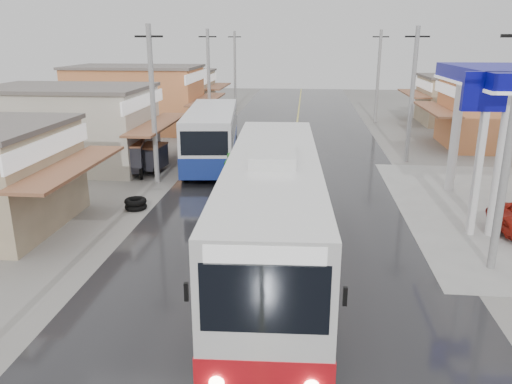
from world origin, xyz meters
TOP-DOWN VIEW (x-y plane):
  - ground at (0.00, 0.00)m, footprint 120.00×120.00m
  - road at (0.00, 15.00)m, footprint 12.00×90.00m
  - centre_line at (0.00, 15.00)m, footprint 0.15×90.00m
  - shopfronts_left at (-13.00, 18.00)m, footprint 11.00×44.00m
  - utility_poles_left at (-7.00, 16.00)m, footprint 1.60×50.00m
  - utility_poles_right at (7.00, 15.00)m, footprint 1.60×36.00m
  - coach_bus at (-0.22, -0.92)m, footprint 3.49×13.47m
  - second_bus at (-4.77, 12.99)m, footprint 3.79×10.26m
  - cyclist at (-2.84, 7.48)m, footprint 0.98×2.03m
  - tricycle_near at (-7.88, 10.99)m, footprint 1.58×2.22m
  - tricycle_far at (-8.88, 10.26)m, footprint 2.06×2.50m
  - tyre_stack at (-6.72, 4.65)m, footprint 0.99×0.99m

SIDE VIEW (x-z plane):
  - ground at x=0.00m, z-range 0.00..0.00m
  - shopfronts_left at x=-13.00m, z-range -2.60..2.60m
  - utility_poles_left at x=-7.00m, z-range -4.00..4.00m
  - utility_poles_right at x=7.00m, z-range -4.00..4.00m
  - road at x=0.00m, z-range 0.00..0.02m
  - centre_line at x=0.00m, z-range 0.02..0.03m
  - tyre_stack at x=-6.72m, z-range 0.00..0.50m
  - cyclist at x=-2.84m, z-range -0.36..1.73m
  - tricycle_near at x=-7.88m, z-range 0.11..1.71m
  - tricycle_far at x=-8.88m, z-range 0.13..1.98m
  - second_bus at x=-4.77m, z-range 0.13..3.46m
  - coach_bus at x=-0.22m, z-range -0.08..4.10m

